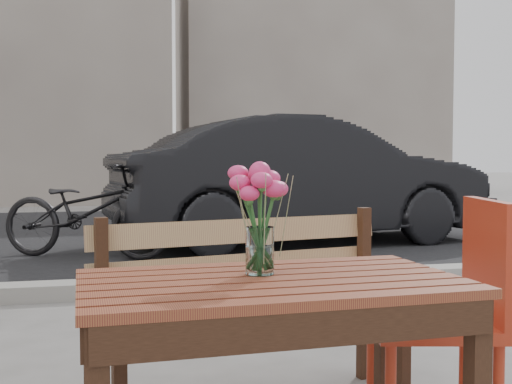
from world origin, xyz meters
TOP-DOWN VIEW (x-y plane):
  - street at (0.00, 5.06)m, footprint 30.00×8.12m
  - backdrop_buildings at (0.17, 14.40)m, footprint 15.50×4.00m
  - main_table at (0.01, -0.07)m, footprint 1.13×0.69m
  - main_bench at (0.12, 0.72)m, footprint 1.38×0.64m
  - red_chair at (0.74, 0.16)m, footprint 0.53×0.53m
  - main_vase at (-0.01, 0.00)m, footprint 0.19×0.19m
  - parked_car at (1.86, 5.57)m, footprint 4.76×2.27m
  - bicycle at (-0.67, 4.96)m, footprint 1.95×1.42m

SIDE VIEW (x-z plane):
  - street at x=0.00m, z-range -0.03..0.09m
  - bicycle at x=-0.67m, z-range 0.00..0.98m
  - main_bench at x=0.12m, z-range 0.09..0.91m
  - red_chair at x=0.74m, z-range 0.07..0.96m
  - main_table at x=0.01m, z-range 0.23..0.91m
  - parked_car at x=1.86m, z-range 0.00..1.51m
  - main_vase at x=-0.01m, z-range 0.72..1.06m
  - backdrop_buildings at x=0.17m, z-range -0.40..7.60m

